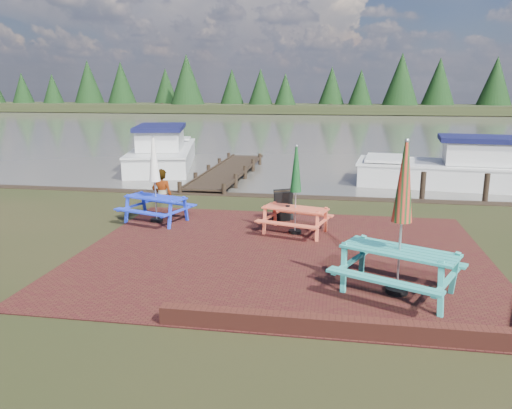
{
  "coord_description": "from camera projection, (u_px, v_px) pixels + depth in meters",
  "views": [
    {
      "loc": [
        1.16,
        -9.54,
        3.65
      ],
      "look_at": [
        -0.67,
        1.52,
        1.0
      ],
      "focal_mm": 35.0,
      "sensor_mm": 36.0,
      "label": 1
    }
  ],
  "objects": [
    {
      "name": "picnic_table_red",
      "position": [
        295.0,
        204.0,
        12.53
      ],
      "size": [
        1.94,
        1.82,
        2.24
      ],
      "rotation": [
        0.0,
        0.0,
        -0.28
      ],
      "color": "#E2583A",
      "rests_on": "ground"
    },
    {
      "name": "boat_jetty",
      "position": [
        163.0,
        153.0,
        24.33
      ],
      "size": [
        4.48,
        8.33,
        2.29
      ],
      "rotation": [
        0.0,
        0.0,
        0.24
      ],
      "color": "beige",
      "rests_on": "ground"
    },
    {
      "name": "person",
      "position": [
        161.0,
        169.0,
        16.67
      ],
      "size": [
        0.71,
        0.47,
        1.92
      ],
      "primitive_type": "imported",
      "rotation": [
        0.0,
        0.0,
        3.16
      ],
      "color": "gray",
      "rests_on": "ground"
    },
    {
      "name": "picnic_table_teal",
      "position": [
        400.0,
        243.0,
        8.81
      ],
      "size": [
        2.56,
        2.46,
        2.77
      ],
      "rotation": [
        0.0,
        0.0,
        -0.45
      ],
      "color": "teal",
      "rests_on": "ground"
    },
    {
      "name": "ground",
      "position": [
        276.0,
        270.0,
        10.18
      ],
      "size": [
        120.0,
        120.0,
        0.0
      ],
      "primitive_type": "plane",
      "color": "black",
      "rests_on": "ground"
    },
    {
      "name": "chalkboard",
      "position": [
        283.0,
        206.0,
        13.73
      ],
      "size": [
        0.58,
        0.75,
        0.88
      ],
      "rotation": [
        0.0,
        0.0,
        0.51
      ],
      "color": "black",
      "rests_on": "ground"
    },
    {
      "name": "water",
      "position": [
        326.0,
        128.0,
        45.71
      ],
      "size": [
        120.0,
        60.0,
        0.02
      ],
      "primitive_type": "cube",
      "color": "#413D37",
      "rests_on": "ground"
    },
    {
      "name": "paving",
      "position": [
        282.0,
        254.0,
        11.14
      ],
      "size": [
        9.0,
        7.5,
        0.02
      ],
      "primitive_type": "cube",
      "color": "#3D1413",
      "rests_on": "ground"
    },
    {
      "name": "picnic_table_blue",
      "position": [
        155.0,
        193.0,
        13.63
      ],
      "size": [
        2.08,
        1.96,
        2.36
      ],
      "rotation": [
        0.0,
        0.0,
        -0.32
      ],
      "color": "#1D35DA",
      "rests_on": "ground"
    },
    {
      "name": "far_treeline",
      "position": [
        332.0,
        89.0,
        72.79
      ],
      "size": [
        120.0,
        10.0,
        8.1
      ],
      "color": "black",
      "rests_on": "ground"
    },
    {
      "name": "brick_wall",
      "position": [
        398.0,
        326.0,
        7.49
      ],
      "size": [
        6.21,
        1.79,
        0.3
      ],
      "color": "#4C1E16",
      "rests_on": "ground"
    },
    {
      "name": "jetty",
      "position": [
        228.0,
        171.0,
        21.54
      ],
      "size": [
        1.76,
        9.08,
        1.0
      ],
      "color": "black",
      "rests_on": "ground"
    },
    {
      "name": "boat_near",
      "position": [
        467.0,
        171.0,
        19.53
      ],
      "size": [
        8.3,
        3.68,
        2.18
      ],
      "rotation": [
        0.0,
        0.0,
        1.46
      ],
      "color": "beige",
      "rests_on": "ground"
    }
  ]
}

